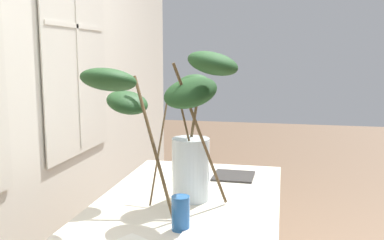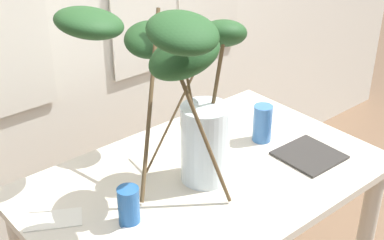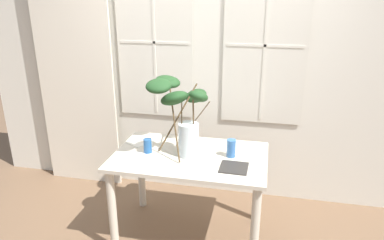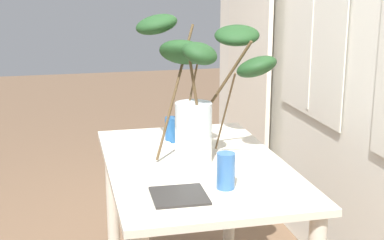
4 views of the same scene
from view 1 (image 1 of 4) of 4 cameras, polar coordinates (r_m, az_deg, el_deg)
name	(u,v)px [view 1 (image 1 of 4)]	position (r m, az deg, el deg)	size (l,w,h in m)	color
back_wall_with_windows	(10,54)	(2.19, -23.05, 8.11)	(4.83, 0.14, 2.81)	silver
dining_table	(189,226)	(2.00, -0.34, -13.93)	(1.25, 0.79, 0.77)	beige
vase_with_branches	(174,119)	(1.79, -2.38, 0.14)	(0.57, 0.69, 0.67)	silver
drinking_glass_blue_left	(181,213)	(1.60, -1.52, -12.26)	(0.07, 0.07, 0.13)	#235693
drinking_glass_blue_right	(195,163)	(2.25, 0.40, -5.78)	(0.07, 0.07, 0.15)	#386BAD
plate_square_left	(211,234)	(1.58, 2.54, -14.94)	(0.21, 0.21, 0.01)	white
plate_square_right	(234,176)	(2.28, 5.55, -7.40)	(0.21, 0.21, 0.01)	#2D2B28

